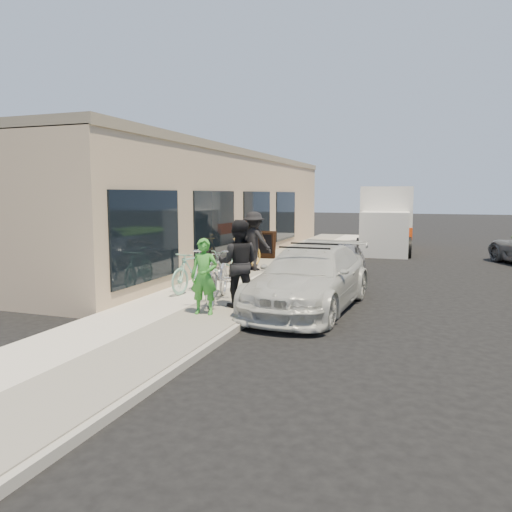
% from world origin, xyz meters
% --- Properties ---
extents(ground, '(120.00, 120.00, 0.00)m').
position_xyz_m(ground, '(0.00, 0.00, 0.00)').
color(ground, black).
rests_on(ground, ground).
extents(sidewalk, '(3.00, 34.00, 0.15)m').
position_xyz_m(sidewalk, '(-2.00, 3.00, 0.07)').
color(sidewalk, beige).
rests_on(sidewalk, ground).
extents(curb, '(0.12, 34.00, 0.13)m').
position_xyz_m(curb, '(-0.45, 3.00, 0.07)').
color(curb, '#9D988F').
rests_on(curb, ground).
extents(storefront, '(3.60, 20.00, 4.22)m').
position_xyz_m(storefront, '(-5.24, 7.99, 2.12)').
color(storefront, tan).
rests_on(storefront, ground).
extents(bike_rack, '(0.16, 0.62, 0.89)m').
position_xyz_m(bike_rack, '(-2.99, 2.35, 0.69)').
color(bike_rack, black).
rests_on(bike_rack, sidewalk).
extents(sandwich_board, '(0.67, 0.68, 1.02)m').
position_xyz_m(sandwich_board, '(-2.97, 7.64, 0.67)').
color(sandwich_board, black).
rests_on(sandwich_board, sidewalk).
extents(sedan_white, '(2.32, 5.04, 1.47)m').
position_xyz_m(sedan_white, '(0.42, 0.49, 0.71)').
color(sedan_white, beige).
rests_on(sedan_white, ground).
extents(sedan_silver, '(1.60, 3.56, 1.19)m').
position_xyz_m(sedan_silver, '(0.39, 4.46, 0.59)').
color(sedan_silver, gray).
rests_on(sedan_silver, ground).
extents(moving_truck, '(2.53, 6.08, 2.94)m').
position_xyz_m(moving_truck, '(0.97, 13.58, 1.30)').
color(moving_truck, silver).
rests_on(moving_truck, ground).
extents(tandem_bike, '(1.41, 2.56, 1.27)m').
position_xyz_m(tandem_bike, '(-1.56, -0.16, 0.79)').
color(tandem_bike, silver).
rests_on(tandem_bike, sidewalk).
extents(woman_rider, '(0.62, 0.45, 1.56)m').
position_xyz_m(woman_rider, '(-1.36, -1.30, 0.93)').
color(woman_rider, '#358D2F').
rests_on(woman_rider, sidewalk).
extents(man_standing, '(1.08, 0.93, 1.90)m').
position_xyz_m(man_standing, '(-0.96, -0.42, 1.10)').
color(man_standing, black).
rests_on(man_standing, sidewalk).
extents(cruiser_bike_a, '(0.76, 1.81, 1.05)m').
position_xyz_m(cruiser_bike_a, '(-2.66, 0.78, 0.68)').
color(cruiser_bike_a, '#7EBCA5').
rests_on(cruiser_bike_a, sidewalk).
extents(cruiser_bike_b, '(1.04, 1.64, 0.82)m').
position_xyz_m(cruiser_bike_b, '(-2.70, 3.14, 0.56)').
color(cruiser_bike_b, '#7EBCA5').
rests_on(cruiser_bike_b, sidewalk).
extents(cruiser_bike_c, '(0.89, 1.86, 1.08)m').
position_xyz_m(cruiser_bike_c, '(-2.79, 4.92, 0.69)').
color(cruiser_bike_c, gold).
rests_on(cruiser_bike_c, sidewalk).
extents(bystander_a, '(1.36, 0.98, 1.89)m').
position_xyz_m(bystander_a, '(-2.42, 4.65, 1.10)').
color(bystander_a, black).
rests_on(bystander_a, sidewalk).
extents(bystander_b, '(1.10, 0.54, 1.82)m').
position_xyz_m(bystander_b, '(-2.64, 4.86, 1.06)').
color(bystander_b, brown).
rests_on(bystander_b, sidewalk).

